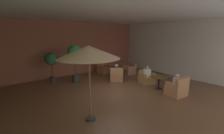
# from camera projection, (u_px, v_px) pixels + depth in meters

# --- Properties ---
(ground_plane) EXTENTS (10.56, 9.41, 0.02)m
(ground_plane) POSITION_uv_depth(u_px,v_px,m) (118.00, 92.00, 7.55)
(ground_plane) COLOR brown
(wall_back_brick) EXTENTS (10.56, 0.08, 3.72)m
(wall_back_brick) POSITION_uv_depth(u_px,v_px,m) (76.00, 49.00, 10.79)
(wall_back_brick) COLOR #A15944
(wall_back_brick) RESTS_ON ground_plane
(wall_right_plain) EXTENTS (0.08, 9.41, 3.72)m
(wall_right_plain) POSITION_uv_depth(u_px,v_px,m) (177.00, 49.00, 10.32)
(wall_right_plain) COLOR silver
(wall_right_plain) RESTS_ON ground_plane
(ceiling_slab) EXTENTS (10.56, 9.41, 0.06)m
(ceiling_slab) POSITION_uv_depth(u_px,v_px,m) (118.00, 13.00, 6.80)
(ceiling_slab) COLOR silver
(ceiling_slab) RESTS_ON wall_back_brick
(cafe_table_front_left) EXTENTS (0.73, 0.73, 0.68)m
(cafe_table_front_left) POSITION_uv_depth(u_px,v_px,m) (116.00, 69.00, 10.51)
(cafe_table_front_left) COLOR black
(cafe_table_front_left) RESTS_ON ground_plane
(armchair_front_left_north) EXTENTS (0.85, 0.90, 0.79)m
(armchair_front_left_north) POSITION_uv_depth(u_px,v_px,m) (130.00, 70.00, 11.09)
(armchair_front_left_north) COLOR #A66F54
(armchair_front_left_north) RESTS_ON ground_plane
(armchair_front_left_east) EXTENTS (0.90, 0.91, 0.82)m
(armchair_front_left_east) POSITION_uv_depth(u_px,v_px,m) (103.00, 69.00, 11.30)
(armchair_front_left_east) COLOR #AB6844
(armchair_front_left_east) RESTS_ON ground_plane
(armchair_front_left_south) EXTENTS (1.06, 1.05, 0.87)m
(armchair_front_left_south) POSITION_uv_depth(u_px,v_px,m) (116.00, 76.00, 9.40)
(armchair_front_left_south) COLOR #AC704A
(armchair_front_left_south) RESTS_ON ground_plane
(cafe_table_front_right) EXTENTS (0.79, 0.79, 0.68)m
(cafe_table_front_right) POSITION_uv_depth(u_px,v_px,m) (159.00, 79.00, 7.90)
(cafe_table_front_right) COLOR black
(cafe_table_front_right) RESTS_ON ground_plane
(armchair_front_right_north) EXTENTS (0.90, 0.83, 0.91)m
(armchair_front_right_north) POSITION_uv_depth(u_px,v_px,m) (177.00, 89.00, 7.03)
(armchair_front_right_north) COLOR #B67850
(armchair_front_right_north) RESTS_ON ground_plane
(armchair_front_right_east) EXTENTS (0.95, 0.91, 0.79)m
(armchair_front_right_east) POSITION_uv_depth(u_px,v_px,m) (146.00, 78.00, 8.94)
(armchair_front_right_east) COLOR #A97947
(armchair_front_right_east) RESTS_ON ground_plane
(patio_umbrella_tall_red) EXTENTS (1.94, 1.94, 2.47)m
(patio_umbrella_tall_red) POSITION_uv_depth(u_px,v_px,m) (89.00, 53.00, 4.62)
(patio_umbrella_tall_red) COLOR #2D2D2D
(patio_umbrella_tall_red) RESTS_ON ground_plane
(potted_tree_left_corner) EXTENTS (0.81, 0.81, 2.26)m
(potted_tree_left_corner) POSITION_uv_depth(u_px,v_px,m) (75.00, 55.00, 8.88)
(potted_tree_left_corner) COLOR #30342F
(potted_tree_left_corner) RESTS_ON ground_plane
(potted_tree_mid_left) EXTENTS (0.74, 0.74, 1.82)m
(potted_tree_mid_left) POSITION_uv_depth(u_px,v_px,m) (51.00, 61.00, 8.85)
(potted_tree_mid_left) COLOR #383036
(potted_tree_mid_left) RESTS_ON ground_plane
(patron_blue_shirt) EXTENTS (0.41, 0.38, 0.61)m
(patron_blue_shirt) POSITION_uv_depth(u_px,v_px,m) (116.00, 69.00, 9.36)
(patron_blue_shirt) COLOR #313C36
(patron_blue_shirt) RESTS_ON ground_plane
(patron_by_window) EXTENTS (0.34, 0.27, 0.62)m
(patron_by_window) POSITION_uv_depth(u_px,v_px,m) (177.00, 81.00, 6.99)
(patron_by_window) COLOR silver
(patron_by_window) RESTS_ON ground_plane
(patron_with_friend) EXTENTS (0.42, 0.33, 0.62)m
(patron_with_friend) POSITION_uv_depth(u_px,v_px,m) (147.00, 72.00, 8.82)
(patron_with_friend) COLOR white
(patron_with_friend) RESTS_ON ground_plane
(iced_drink_cup) EXTENTS (0.08, 0.08, 0.11)m
(iced_drink_cup) POSITION_uv_depth(u_px,v_px,m) (115.00, 66.00, 10.51)
(iced_drink_cup) COLOR white
(iced_drink_cup) RESTS_ON cafe_table_front_left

